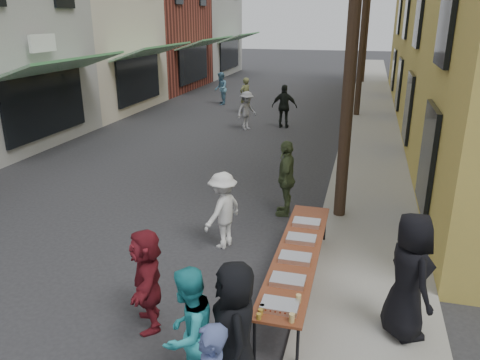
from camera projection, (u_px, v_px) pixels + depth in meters
The scene contains 26 objects.
ground at pixel (107, 255), 9.20m from camera, with size 120.00×120.00×0.00m, color #28282B.
sidewalk at pixel (372, 116), 21.62m from camera, with size 2.20×60.00×0.10m, color gray.
storefront_row at pixel (76, 22), 23.92m from camera, with size 8.00×37.00×9.00m.
utility_pole_near at pixel (354, 13), 9.39m from camera, with size 0.26×0.26×9.00m, color #2D2116.
utility_pole_mid at pixel (365, 14), 20.32m from camera, with size 0.26×0.26×9.00m, color #2D2116.
utility_pole_far at pixel (368, 15), 31.25m from camera, with size 0.26×0.26×9.00m, color #2D2116.
serving_table at pixel (298, 254), 7.76m from camera, with size 0.70×4.00×0.75m.
catering_tray_sausage at pixel (280, 306), 6.24m from camera, with size 0.50×0.33×0.08m, color maroon.
catering_tray_foil_b at pixel (288, 281), 6.83m from camera, with size 0.50×0.33×0.08m, color #B2B2B7.
catering_tray_buns at pixel (295, 258), 7.47m from camera, with size 0.50×0.33×0.08m, color tan.
catering_tray_foil_d at pixel (301, 239), 8.10m from camera, with size 0.50×0.33×0.08m, color #B2B2B7.
catering_tray_buns_end at pixel (307, 223), 8.74m from camera, with size 0.50×0.33×0.08m, color tan.
condiment_jar_a at pixel (259, 316), 6.02m from camera, with size 0.07×0.07×0.08m, color #A57F26.
condiment_jar_b at pixel (260, 312), 6.11m from camera, with size 0.07×0.07×0.08m, color #A57F26.
condiment_jar_c at pixel (262, 307), 6.20m from camera, with size 0.07×0.07×0.08m, color #A57F26.
cup_stack at pixel (292, 318), 5.95m from camera, with size 0.08×0.08×0.12m, color tan.
guest_front_a at pixel (235, 330), 5.58m from camera, with size 0.87×0.57×1.79m, color black.
guest_front_c at pixel (188, 333), 5.61m from camera, with size 0.83×0.65×1.70m, color teal.
guest_front_d at pixel (223, 210), 9.30m from camera, with size 1.02×0.59×1.58m, color white.
guest_front_e at pixel (286, 178), 10.81m from camera, with size 1.05×0.44×1.79m, color #4A5934.
guest_queue_back at pixel (147, 279), 6.87m from camera, with size 1.47×0.47×1.58m, color maroon.
server at pixel (409, 276), 6.48m from camera, with size 0.91×0.59×1.87m, color black.
passerby_left at pixel (247, 111), 19.12m from camera, with size 1.01×0.58×1.57m, color gray.
passerby_mid at pixel (284, 106), 19.36m from camera, with size 1.05×0.44×1.79m, color black.
passerby_right at pixel (245, 95), 22.37m from camera, with size 0.62×0.40×1.69m, color #60643A.
passerby_far at pixel (221, 89), 24.55m from camera, with size 0.82×0.64×1.68m, color #578AA9.
Camera 1 is at (4.67, -7.23, 4.44)m, focal length 35.00 mm.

